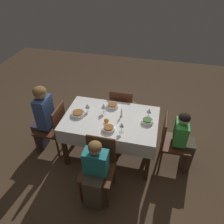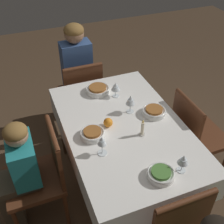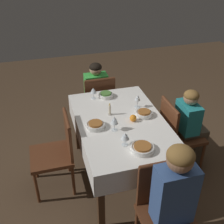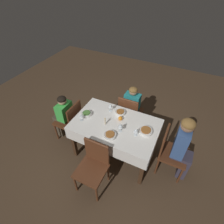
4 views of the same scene
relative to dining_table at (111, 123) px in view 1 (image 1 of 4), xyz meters
name	(u,v)px [view 1 (image 1 of 4)]	position (x,y,z in m)	size (l,w,h in m)	color
ground_plane	(111,153)	(0.00, 0.00, -0.66)	(8.00, 8.00, 0.00)	#4C3826
dining_table	(111,123)	(0.00, 0.00, 0.00)	(1.39, 0.89, 0.76)	white
chair_east	(53,126)	(0.92, 0.09, -0.18)	(0.43, 0.43, 0.88)	#562D19
chair_west	(171,140)	(-0.92, -0.03, -0.18)	(0.43, 0.43, 0.88)	#562D19
chair_north	(99,165)	(0.00, 0.67, -0.18)	(0.43, 0.43, 0.88)	#562D19
chair_south	(122,107)	(-0.04, -0.67, -0.18)	(0.43, 0.43, 0.88)	#562D19
person_adult_denim	(42,116)	(1.07, 0.09, 0.01)	(0.34, 0.30, 1.20)	#383342
person_child_green	(184,139)	(-1.09, -0.03, -0.12)	(0.33, 0.30, 0.99)	#4C4233
person_child_teal	(95,172)	(0.00, 0.84, -0.11)	(0.30, 0.33, 1.00)	#4C4233
bowl_east	(78,114)	(0.50, 0.04, 0.12)	(0.21, 0.21, 0.06)	white
wine_glass_east	(88,106)	(0.38, -0.08, 0.19)	(0.08, 0.08, 0.14)	white
bowl_west	(147,121)	(-0.54, -0.02, 0.12)	(0.17, 0.17, 0.06)	white
wine_glass_west	(149,111)	(-0.54, -0.17, 0.19)	(0.07, 0.07, 0.14)	white
bowl_north	(108,128)	(-0.03, 0.26, 0.12)	(0.18, 0.18, 0.06)	white
wine_glass_north	(122,125)	(-0.22, 0.25, 0.21)	(0.07, 0.07, 0.15)	white
bowl_south	(112,106)	(0.04, -0.27, 0.12)	(0.19, 0.19, 0.06)	white
wine_glass_south	(104,106)	(0.13, -0.11, 0.21)	(0.08, 0.08, 0.16)	white
candle_centerpiece	(122,113)	(-0.15, -0.08, 0.15)	(0.04, 0.04, 0.14)	beige
orange_fruit	(106,121)	(0.03, 0.12, 0.13)	(0.07, 0.07, 0.07)	orange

